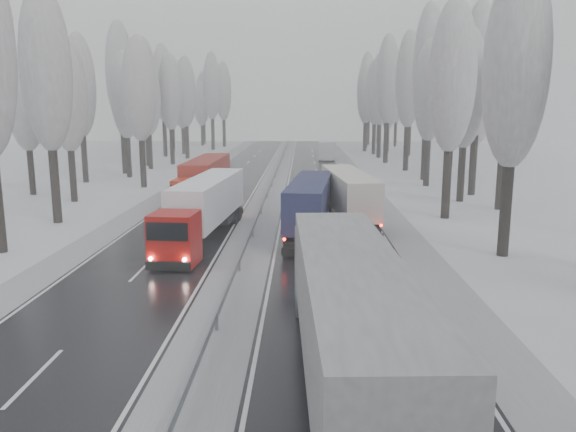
{
  "coord_description": "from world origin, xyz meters",
  "views": [
    {
      "loc": [
        3.28,
        -16.45,
        8.5
      ],
      "look_at": [
        2.46,
        16.15,
        2.2
      ],
      "focal_mm": 35.0,
      "sensor_mm": 36.0,
      "label": 1
    }
  ],
  "objects_px": {
    "truck_blue_box": "(311,201)",
    "truck_red_white": "(205,205)",
    "truck_grey_tarp": "(347,307)",
    "box_truck_distant": "(326,150)",
    "truck_red_red": "(205,178)",
    "truck_cream_box": "(346,192)"
  },
  "relations": [
    {
      "from": "truck_grey_tarp",
      "to": "truck_red_white",
      "type": "distance_m",
      "value": 21.16
    },
    {
      "from": "truck_cream_box",
      "to": "truck_red_white",
      "type": "relative_size",
      "value": 0.99
    },
    {
      "from": "truck_grey_tarp",
      "to": "truck_red_white",
      "type": "relative_size",
      "value": 1.12
    },
    {
      "from": "truck_grey_tarp",
      "to": "box_truck_distant",
      "type": "xyz_separation_m",
      "value": [
        2.67,
        77.95,
        -0.97
      ]
    },
    {
      "from": "truck_red_white",
      "to": "truck_grey_tarp",
      "type": "bearing_deg",
      "value": -64.28
    },
    {
      "from": "truck_blue_box",
      "to": "truck_red_white",
      "type": "height_order",
      "value": "truck_red_white"
    },
    {
      "from": "truck_blue_box",
      "to": "box_truck_distant",
      "type": "relative_size",
      "value": 1.75
    },
    {
      "from": "truck_grey_tarp",
      "to": "box_truck_distant",
      "type": "distance_m",
      "value": 78.0
    },
    {
      "from": "truck_cream_box",
      "to": "box_truck_distant",
      "type": "xyz_separation_m",
      "value": [
        0.71,
        52.07,
        -0.65
      ]
    },
    {
      "from": "truck_blue_box",
      "to": "truck_cream_box",
      "type": "xyz_separation_m",
      "value": [
        2.68,
        3.79,
        0.05
      ]
    },
    {
      "from": "truck_blue_box",
      "to": "truck_cream_box",
      "type": "distance_m",
      "value": 4.64
    },
    {
      "from": "box_truck_distant",
      "to": "truck_grey_tarp",
      "type": "bearing_deg",
      "value": -90.44
    },
    {
      "from": "box_truck_distant",
      "to": "truck_red_red",
      "type": "distance_m",
      "value": 46.31
    },
    {
      "from": "truck_red_red",
      "to": "truck_blue_box",
      "type": "bearing_deg",
      "value": -49.93
    },
    {
      "from": "truck_blue_box",
      "to": "truck_red_red",
      "type": "bearing_deg",
      "value": 135.13
    },
    {
      "from": "truck_red_white",
      "to": "truck_red_red",
      "type": "distance_m",
      "value": 13.91
    },
    {
      "from": "truck_grey_tarp",
      "to": "truck_red_red",
      "type": "distance_m",
      "value": 34.91
    },
    {
      "from": "box_truck_distant",
      "to": "truck_red_white",
      "type": "distance_m",
      "value": 59.15
    },
    {
      "from": "truck_cream_box",
      "to": "truck_red_red",
      "type": "relative_size",
      "value": 0.97
    },
    {
      "from": "truck_grey_tarp",
      "to": "truck_blue_box",
      "type": "bearing_deg",
      "value": 89.4
    },
    {
      "from": "box_truck_distant",
      "to": "truck_cream_box",
      "type": "bearing_deg",
      "value": -89.26
    },
    {
      "from": "truck_blue_box",
      "to": "box_truck_distant",
      "type": "xyz_separation_m",
      "value": [
        3.39,
        55.86,
        -0.6
      ]
    }
  ]
}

